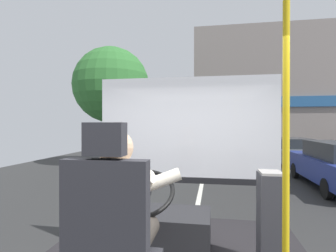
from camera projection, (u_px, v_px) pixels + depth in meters
The scene contains 10 objects.
ground at pixel (204, 172), 10.78m from camera, with size 18.00×44.00×0.06m.
driver_seat at pixel (112, 252), 1.53m from camera, with size 0.48×0.48×1.30m.
bus_driver at pixel (120, 213), 1.66m from camera, with size 0.74×0.60×0.82m.
steering_console at pixel (155, 229), 2.67m from camera, with size 1.10×1.05×0.88m.
handrail_pole at pixel (286, 162), 1.71m from camera, with size 0.04×0.04×2.09m.
fare_box at pixel (270, 221), 2.33m from camera, with size 0.20×0.27×0.87m.
windshield_panel at pixel (187, 142), 3.70m from camera, with size 2.50×0.08×1.48m.
street_tree at pixel (111, 85), 12.56m from camera, with size 3.57×3.57×5.59m.
shop_building at pixel (288, 95), 17.71m from camera, with size 12.15×5.62×7.85m.
parked_car_charcoal at pixel (290, 150), 13.02m from camera, with size 1.84×3.97×1.27m.
Camera 1 is at (0.37, -2.07, 1.93)m, focal length 28.28 mm.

